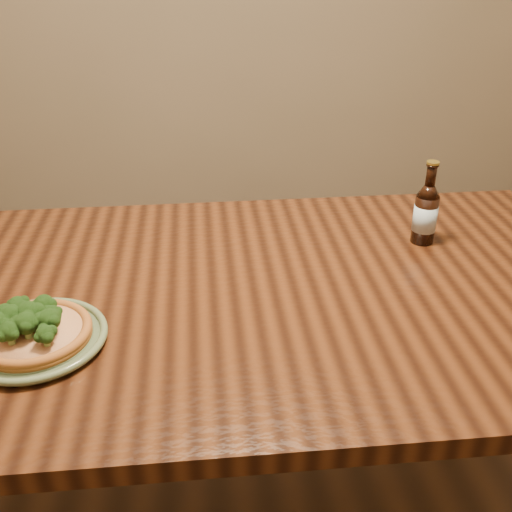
{
  "coord_description": "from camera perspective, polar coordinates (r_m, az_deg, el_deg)",
  "views": [
    {
      "loc": [
        -0.08,
        -0.95,
        1.4
      ],
      "look_at": [
        0.03,
        0.11,
        0.82
      ],
      "focal_mm": 42.0,
      "sensor_mm": 36.0,
      "label": 1
    }
  ],
  "objects": [
    {
      "name": "table",
      "position": [
        1.29,
        -1.18,
        -6.56
      ],
      "size": [
        1.6,
        0.9,
        0.75
      ],
      "color": "#401F0D",
      "rests_on": "ground"
    },
    {
      "name": "plate",
      "position": [
        1.15,
        -20.24,
        -7.42
      ],
      "size": [
        0.25,
        0.25,
        0.02
      ],
      "rotation": [
        0.0,
        0.0,
        -0.19
      ],
      "color": "#596848",
      "rests_on": "table"
    },
    {
      "name": "beer_bottle",
      "position": [
        1.45,
        15.85,
        3.96
      ],
      "size": [
        0.06,
        0.06,
        0.2
      ],
      "rotation": [
        0.0,
        0.0,
        0.18
      ],
      "color": "black",
      "rests_on": "table"
    },
    {
      "name": "pizza",
      "position": [
        1.14,
        -20.56,
        -6.51
      ],
      "size": [
        0.2,
        0.2,
        0.07
      ],
      "rotation": [
        0.0,
        0.0,
        0.16
      ],
      "color": "#9C5923",
      "rests_on": "plate"
    }
  ]
}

